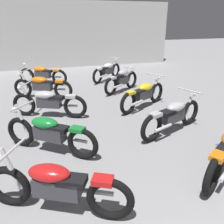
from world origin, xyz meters
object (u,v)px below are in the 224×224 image
Objects in this scene: motorcycle_left_row_2 at (49,132)px; motorcycle_left_row_5 at (43,74)px; motorcycle_right_row_2 at (173,115)px; motorcycle_right_row_3 at (144,94)px; motorcycle_right_row_4 at (122,80)px; motorcycle_right_row_5 at (107,70)px; motorcycle_left_row_1 at (56,186)px; motorcycle_left_row_4 at (42,86)px; motorcycle_left_row_3 at (49,102)px.

motorcycle_left_row_2 is 5.80m from motorcycle_left_row_5.
motorcycle_right_row_2 is 1.06× the size of motorcycle_right_row_3.
motorcycle_left_row_2 is 3.51m from motorcycle_right_row_3.
motorcycle_left_row_5 is (0.11, 5.80, 0.00)m from motorcycle_left_row_2.
motorcycle_right_row_5 is (-0.01, 1.90, -0.01)m from motorcycle_right_row_4.
motorcycle_right_row_5 is at bearing 90.30° from motorcycle_right_row_4.
motorcycle_left_row_1 reaches higher than motorcycle_right_row_4.
motorcycle_left_row_1 and motorcycle_right_row_5 have the same top height.
motorcycle_left_row_4 is at bearing 146.33° from motorcycle_right_row_3.
motorcycle_right_row_3 is (2.99, 1.84, 0.00)m from motorcycle_left_row_2.
motorcycle_left_row_3 and motorcycle_left_row_5 have the same top height.
motorcycle_left_row_5 is at bearing 115.93° from motorcycle_right_row_2.
motorcycle_right_row_2 is at bearing -34.76° from motorcycle_left_row_3.
motorcycle_left_row_4 is at bearing -92.80° from motorcycle_left_row_5.
motorcycle_left_row_2 is at bearing -128.40° from motorcycle_right_row_4.
motorcycle_right_row_3 is 1.12× the size of motorcycle_right_row_5.
motorcycle_left_row_1 is 5.55m from motorcycle_left_row_4.
motorcycle_left_row_1 is 1.14× the size of motorcycle_right_row_4.
motorcycle_left_row_2 is at bearing 89.39° from motorcycle_left_row_1.
motorcycle_left_row_2 and motorcycle_right_row_5 have the same top height.
motorcycle_right_row_3 is 1.89m from motorcycle_right_row_4.
motorcycle_left_row_3 is 4.62m from motorcycle_right_row_5.
motorcycle_left_row_3 and motorcycle_right_row_3 have the same top height.
motorcycle_left_row_4 is (-0.10, 1.84, 0.00)m from motorcycle_left_row_3.
motorcycle_left_row_2 is at bearing -90.26° from motorcycle_left_row_4.
motorcycle_left_row_5 is 2.84m from motorcycle_right_row_5.
motorcycle_left_row_5 is 1.13× the size of motorcycle_right_row_4.
motorcycle_right_row_3 is at bearing 49.86° from motorcycle_left_row_1.
motorcycle_left_row_5 is at bearing 88.99° from motorcycle_left_row_1.
motorcycle_right_row_3 is at bearing 31.62° from motorcycle_left_row_2.
motorcycle_right_row_2 is 5.60m from motorcycle_right_row_5.
motorcycle_left_row_1 is 1.13× the size of motorcycle_right_row_5.
motorcycle_left_row_3 is 3.41m from motorcycle_right_row_2.
motorcycle_left_row_2 is 0.91× the size of motorcycle_left_row_5.
motorcycle_left_row_1 is 0.97× the size of motorcycle_left_row_3.
motorcycle_right_row_2 is 3.70m from motorcycle_right_row_4.
motorcycle_left_row_2 is 0.89× the size of motorcycle_left_row_4.
motorcycle_left_row_3 is 1.17× the size of motorcycle_right_row_4.
motorcycle_right_row_2 is at bearing -92.19° from motorcycle_right_row_3.
motorcycle_left_row_3 is 1.02× the size of motorcycle_left_row_4.
motorcycle_left_row_1 is at bearing -111.97° from motorcycle_right_row_5.
motorcycle_right_row_5 is at bearing 62.35° from motorcycle_left_row_2.
motorcycle_right_row_5 is (0.03, 5.60, 0.00)m from motorcycle_right_row_2.
motorcycle_left_row_1 is 7.53m from motorcycle_left_row_5.
motorcycle_right_row_3 is at bearing -89.11° from motorcycle_right_row_4.
motorcycle_left_row_1 is 7.93m from motorcycle_right_row_5.
motorcycle_left_row_4 is at bearing 178.33° from motorcycle_right_row_4.
motorcycle_left_row_5 is at bearing 88.87° from motorcycle_left_row_2.
motorcycle_left_row_5 is at bearing 143.99° from motorcycle_right_row_4.
motorcycle_left_row_4 is 1.02× the size of motorcycle_right_row_3.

